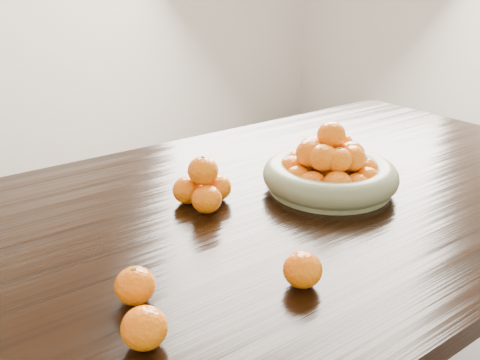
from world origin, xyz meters
TOP-DOWN VIEW (x-y plane):
  - dining_table at (0.00, 0.00)m, footprint 2.00×1.00m
  - fruit_bowl at (0.23, -0.03)m, footprint 0.30×0.30m
  - orange_pyramid at (-0.05, 0.07)m, footprint 0.12×0.13m
  - loose_orange_0 at (-0.32, -0.17)m, footprint 0.06×0.06m
  - loose_orange_1 at (-0.36, -0.26)m, footprint 0.06×0.06m
  - loose_orange_2 at (-0.09, -0.28)m, footprint 0.06×0.06m

SIDE VIEW (x-z plane):
  - dining_table at x=0.00m, z-range 0.29..1.04m
  - loose_orange_0 at x=-0.32m, z-range 0.75..0.81m
  - loose_orange_1 at x=-0.36m, z-range 0.75..0.81m
  - loose_orange_2 at x=-0.09m, z-range 0.75..0.81m
  - orange_pyramid at x=-0.05m, z-range 0.74..0.85m
  - fruit_bowl at x=0.23m, z-range 0.72..0.87m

